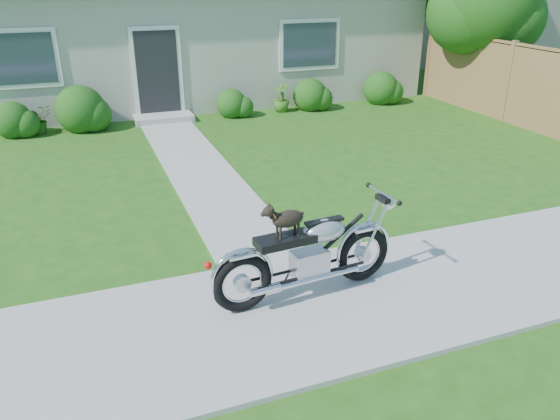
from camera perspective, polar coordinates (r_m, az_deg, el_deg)
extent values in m
plane|color=#235114|center=(6.69, 14.08, -7.48)|extent=(80.00, 80.00, 0.00)
cube|color=#9E9B93|center=(6.68, 14.10, -7.33)|extent=(24.00, 2.20, 0.04)
cube|color=#9E9B93|center=(10.38, -8.66, 4.50)|extent=(1.20, 8.00, 0.03)
cube|color=beige|center=(17.07, -9.29, 17.12)|extent=(12.00, 6.00, 3.00)
cube|color=black|center=(13.92, -12.65, 13.54)|extent=(1.00, 0.06, 2.10)
cube|color=#9E9B93|center=(13.78, -12.05, 9.35)|extent=(1.40, 0.70, 0.16)
cube|color=#2D3847|center=(13.74, -25.66, 14.05)|extent=(1.70, 0.05, 1.30)
cube|color=#2D3847|center=(14.94, 3.12, 16.86)|extent=(1.70, 0.05, 1.30)
cube|color=#9A7045|center=(14.46, 22.77, 12.06)|extent=(0.08, 6.50, 1.80)
cube|color=#9A7045|center=(16.93, 15.30, 14.68)|extent=(0.12, 0.12, 1.90)
cube|color=#9A7045|center=(14.45, 22.80, 12.25)|extent=(0.12, 0.12, 1.90)
cube|color=#9A7045|center=(14.33, 23.36, 15.64)|extent=(0.08, 6.50, 0.08)
cylinder|color=#3D2B1C|center=(15.85, 20.04, 14.07)|extent=(0.28, 0.28, 2.19)
sphere|color=#1E4D14|center=(15.76, 22.56, 18.04)|extent=(1.93, 1.93, 1.93)
cylinder|color=#3D2B1C|center=(19.09, 18.97, 16.18)|extent=(0.28, 0.28, 2.54)
sphere|color=#1E4D14|center=(14.65, 3.15, 11.87)|extent=(0.89, 0.89, 0.89)
sphere|color=#1E4D14|center=(13.43, -20.12, 9.80)|extent=(1.11, 1.11, 1.11)
sphere|color=#1E4D14|center=(13.52, -26.16, 8.39)|extent=(0.84, 0.84, 0.84)
sphere|color=#1E4D14|center=(15.61, 10.48, 12.36)|extent=(0.95, 0.95, 0.95)
sphere|color=#1E4D14|center=(13.96, -5.08, 10.97)|extent=(0.75, 0.75, 0.75)
imported|color=#264F15|center=(13.54, -23.93, 8.65)|extent=(0.76, 0.73, 0.64)
imported|color=#386D1D|center=(14.41, 0.15, 11.67)|extent=(0.53, 0.53, 0.74)
torus|color=black|center=(6.41, 8.64, -4.60)|extent=(0.68, 0.16, 0.67)
torus|color=black|center=(5.80, -3.97, -7.64)|extent=(0.68, 0.16, 0.67)
cube|color=#B7B6BA|center=(6.06, 3.10, -5.57)|extent=(0.42, 0.27, 0.30)
ellipsoid|color=#B7B6BA|center=(5.97, 4.62, -2.12)|extent=(0.53, 0.33, 0.26)
cube|color=black|center=(5.78, 0.54, -3.17)|extent=(0.67, 0.31, 0.09)
cube|color=silver|center=(6.26, 8.83, -1.86)|extent=(0.31, 0.16, 0.03)
cube|color=silver|center=(5.63, -4.07, -4.68)|extent=(0.31, 0.16, 0.03)
cylinder|color=silver|center=(6.23, 10.74, 1.68)|extent=(0.07, 0.60, 0.03)
sphere|color=silver|center=(6.31, 11.25, 0.78)|extent=(0.18, 0.18, 0.17)
cylinder|color=silver|center=(6.03, 3.65, -7.19)|extent=(1.10, 0.14, 0.06)
ellipsoid|color=black|center=(5.68, 0.82, -0.93)|extent=(0.37, 0.19, 0.19)
sphere|color=black|center=(5.55, -1.20, -0.15)|extent=(0.12, 0.12, 0.11)
cylinder|color=black|center=(5.73, -0.30, -2.09)|extent=(0.03, 0.03, 0.15)
cylinder|color=black|center=(5.66, 0.05, -2.42)|extent=(0.03, 0.03, 0.15)
cylinder|color=black|center=(5.81, 1.56, -1.71)|extent=(0.03, 0.03, 0.15)
cylinder|color=black|center=(5.75, 1.93, -2.03)|extent=(0.03, 0.03, 0.15)
torus|color=#B85E31|center=(5.59, -0.71, -0.55)|extent=(0.06, 0.10, 0.09)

